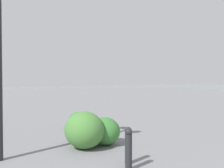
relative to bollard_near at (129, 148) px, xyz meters
The scene contains 5 objects.
bollard_near is the anchor object (origin of this frame).
bollard_mid 0.32m from the bollard_near, 34.24° to the right, with size 0.13×0.13×0.69m.
shrub_low 1.62m from the bollard_near, ahead, with size 0.99×0.89×0.84m.
shrub_round 3.79m from the bollard_near, 10.67° to the right, with size 0.61×0.55×0.52m.
shrub_tall 1.69m from the bollard_near, 16.41° to the right, with size 0.78×0.70×0.66m.
Camera 1 is at (0.22, 1.64, 1.62)m, focal length 39.59 mm.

